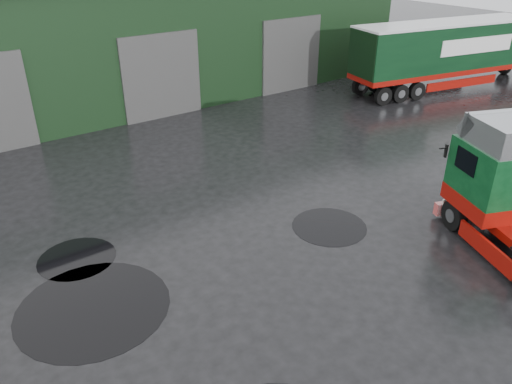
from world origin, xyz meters
TOP-DOWN VIEW (x-y plane):
  - ground at (0.00, 0.00)m, footprint 100.00×100.00m
  - warehouse at (2.00, 20.00)m, footprint 32.40×12.40m
  - lorry_right at (17.00, 9.00)m, footprint 14.74×5.32m
  - puddle_1 at (1.41, 1.58)m, footprint 2.32×2.32m
  - puddle_2 at (-5.87, 2.20)m, footprint 3.71×3.71m
  - puddle_4 at (-5.52, 4.49)m, footprint 2.15×2.15m

SIDE VIEW (x-z plane):
  - ground at x=0.00m, z-range 0.00..0.00m
  - puddle_1 at x=1.41m, z-range 0.00..0.01m
  - puddle_2 at x=-5.87m, z-range 0.00..0.01m
  - puddle_4 at x=-5.52m, z-range 0.00..0.01m
  - lorry_right at x=17.00m, z-range 0.00..3.82m
  - warehouse at x=2.00m, z-range 0.01..6.31m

